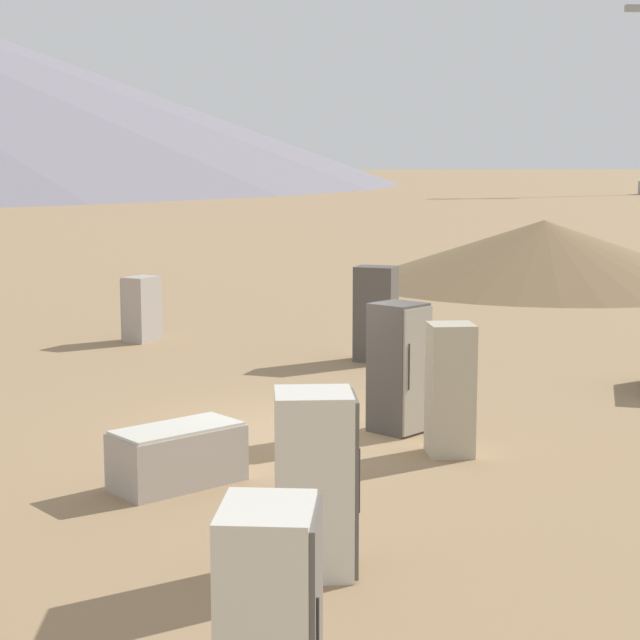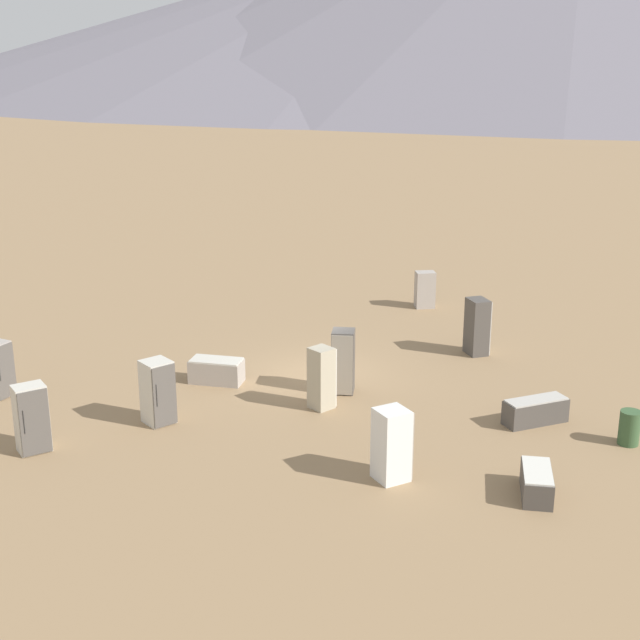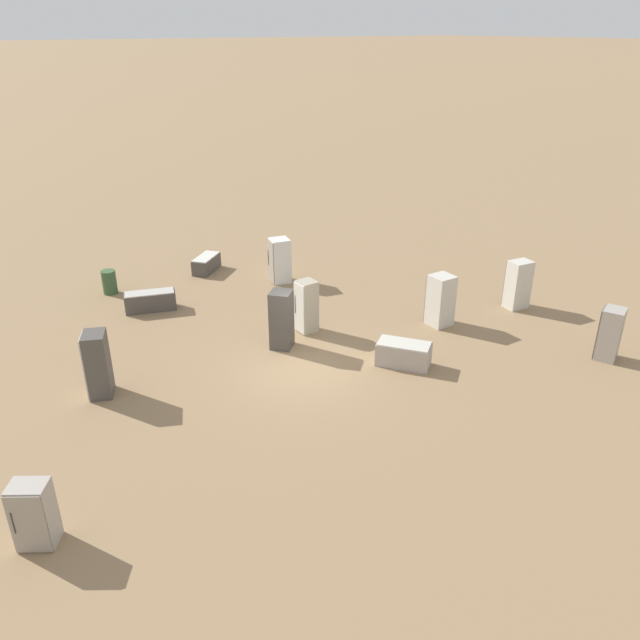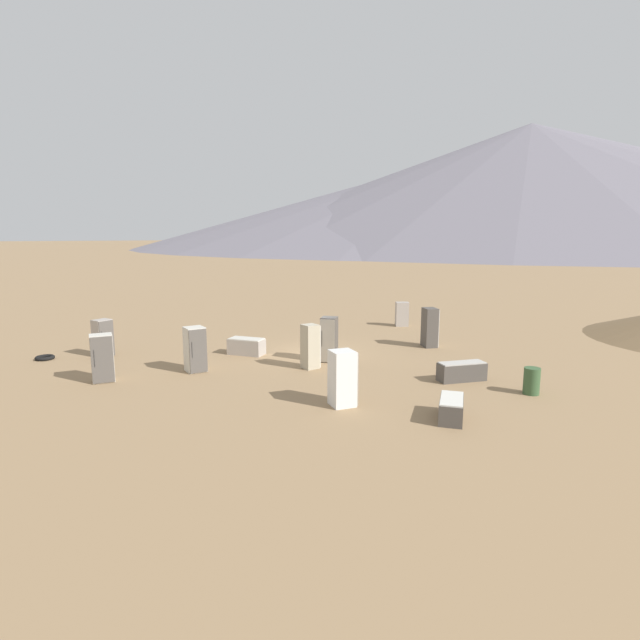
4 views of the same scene
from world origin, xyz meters
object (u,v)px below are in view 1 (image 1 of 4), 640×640
discarded_fridge_3 (450,389)px  discarded_fridge_8 (178,456)px  discarded_fridge_9 (399,368)px  discarded_fridge_5 (376,314)px  discarded_fridge_6 (270,638)px  discarded_fridge_1 (315,483)px  discarded_fridge_2 (141,309)px

discarded_fridge_3 → discarded_fridge_8: size_ratio=1.03×
discarded_fridge_3 → discarded_fridge_9: (-0.52, 1.29, 0.06)m
discarded_fridge_5 → discarded_fridge_9: discarded_fridge_9 is taller
discarded_fridge_6 → discarded_fridge_9: discarded_fridge_9 is taller
discarded_fridge_3 → discarded_fridge_8: discarded_fridge_3 is taller
discarded_fridge_1 → discarded_fridge_8: discarded_fridge_1 is taller
discarded_fridge_3 → discarded_fridge_6: discarded_fridge_3 is taller
discarded_fridge_3 → discarded_fridge_8: bearing=-163.4°
discarded_fridge_2 → discarded_fridge_5: 5.68m
discarded_fridge_6 → discarded_fridge_8: (-0.98, 6.37, -0.53)m
discarded_fridge_3 → discarded_fridge_5: 7.06m
discarded_fridge_1 → discarded_fridge_9: size_ratio=0.93×
discarded_fridge_5 → discarded_fridge_8: (-3.54, -8.23, -0.59)m
discarded_fridge_1 → discarded_fridge_9: 5.67m
discarded_fridge_1 → discarded_fridge_3: 4.67m
discarded_fridge_2 → discarded_fridge_6: (2.40, -17.35, 0.17)m
discarded_fridge_2 → discarded_fridge_3: (5.09, -9.81, 0.18)m
discarded_fridge_2 → discarded_fridge_8: bearing=-139.1°
discarded_fridge_2 → discarded_fridge_3: 11.06m
discarded_fridge_5 → discarded_fridge_6: (-2.56, -14.60, -0.06)m
discarded_fridge_5 → discarded_fridge_3: bearing=-65.4°
discarded_fridge_2 → discarded_fridge_6: 17.52m
discarded_fridge_1 → discarded_fridge_9: (1.63, 5.43, 0.06)m
discarded_fridge_2 → discarded_fridge_6: discarded_fridge_6 is taller
discarded_fridge_3 → discarded_fridge_8: 3.89m
discarded_fridge_1 → discarded_fridge_2: size_ratio=1.24×
discarded_fridge_5 → discarded_fridge_8: 8.98m
discarded_fridge_6 → discarded_fridge_9: size_ratio=0.93×
discarded_fridge_1 → discarded_fridge_8: size_ratio=1.02×
discarded_fridge_5 → discarded_fridge_9: 5.78m
discarded_fridge_1 → discarded_fridge_9: discarded_fridge_9 is taller
discarded_fridge_9 → discarded_fridge_6: bearing=33.6°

